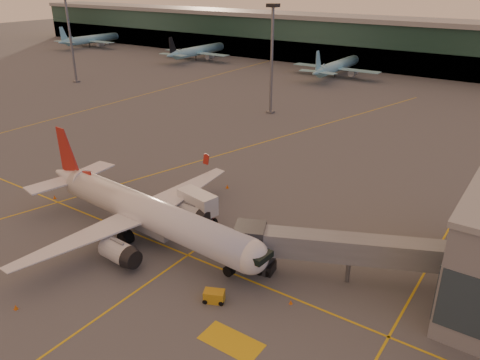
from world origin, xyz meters
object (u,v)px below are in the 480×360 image
Objects in this scene: main_airplane at (145,212)px; gpu_cart at (214,297)px; pushback_tug at (259,264)px; catering_truck at (198,206)px.

gpu_cart is (15.15, -5.32, -3.18)m from main_airplane.
main_airplane reaches higher than gpu_cart.
main_airplane is 16.37m from gpu_cart.
pushback_tug reaches higher than gpu_cart.
gpu_cart is 0.64× the size of pushback_tug.
main_airplane is at bearing -101.07° from catering_truck.
main_airplane is 9.80× the size of pushback_tug.
catering_truck is at bearing 110.10° from gpu_cart.
pushback_tug is (13.06, -4.92, -1.79)m from catering_truck.
pushback_tug is (15.90, 2.23, -3.04)m from main_airplane.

